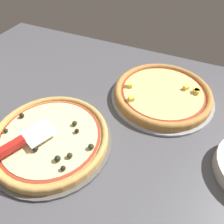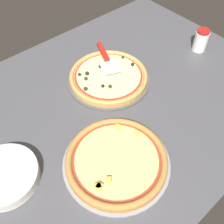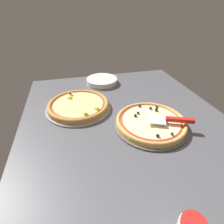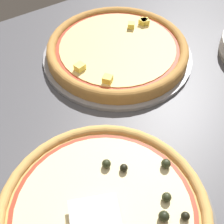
% 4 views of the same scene
% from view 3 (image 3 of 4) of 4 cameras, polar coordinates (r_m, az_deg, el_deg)
% --- Properties ---
extents(ground_plane, '(1.48, 1.15, 0.04)m').
position_cam_3_polar(ground_plane, '(0.95, 5.50, -5.08)').
color(ground_plane, '#4C4C51').
extents(pizza_pan_front, '(0.39, 0.39, 0.01)m').
position_cam_3_polar(pizza_pan_front, '(0.95, 12.41, -4.11)').
color(pizza_pan_front, '#565451').
rests_on(pizza_pan_front, ground_plane).
extents(pizza_front, '(0.37, 0.37, 0.04)m').
position_cam_3_polar(pizza_front, '(0.94, 12.56, -3.06)').
color(pizza_front, tan).
rests_on(pizza_front, pizza_pan_front).
extents(pizza_pan_back, '(0.39, 0.39, 0.01)m').
position_cam_3_polar(pizza_pan_back, '(1.09, -10.78, 1.40)').
color(pizza_pan_back, '#939399').
rests_on(pizza_pan_back, ground_plane).
extents(pizza_back, '(0.37, 0.37, 0.04)m').
position_cam_3_polar(pizza_back, '(1.08, -10.89, 2.37)').
color(pizza_back, '#B77F3D').
rests_on(pizza_back, pizza_pan_back).
extents(serving_spatula, '(0.13, 0.23, 0.02)m').
position_cam_3_polar(serving_spatula, '(0.93, 19.80, -2.41)').
color(serving_spatula, silver).
rests_on(serving_spatula, pizza_front).
extents(plate_stack, '(0.24, 0.24, 0.04)m').
position_cam_3_polar(plate_stack, '(1.40, -3.30, 10.08)').
color(plate_stack, silver).
rests_on(plate_stack, ground_plane).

